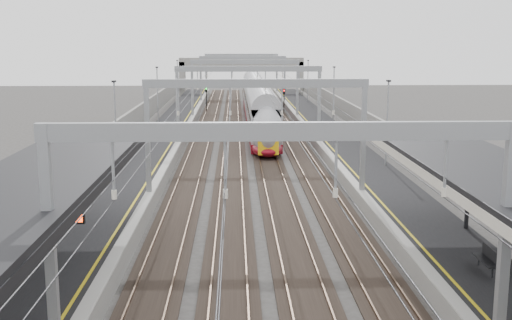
{
  "coord_description": "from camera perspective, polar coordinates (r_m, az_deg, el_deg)",
  "views": [
    {
      "loc": [
        -1.23,
        -14.94,
        9.71
      ],
      "look_at": [
        0.0,
        22.1,
        2.85
      ],
      "focal_mm": 45.0,
      "sensor_mm": 36.0,
      "label": 1
    }
  ],
  "objects": [
    {
      "name": "wall_right",
      "position": [
        61.75,
        9.74,
        2.78
      ],
      "size": [
        0.3,
        120.0,
        3.2
      ],
      "primitive_type": "cube",
      "color": "gray",
      "rests_on": "ground"
    },
    {
      "name": "wall_left",
      "position": [
        61.3,
        -11.26,
        2.68
      ],
      "size": [
        0.3,
        120.0,
        3.2
      ],
      "primitive_type": "cube",
      "color": "gray",
      "rests_on": "ground"
    },
    {
      "name": "platform_right",
      "position": [
        61.34,
        6.78,
        1.77
      ],
      "size": [
        4.0,
        120.0,
        1.0
      ],
      "primitive_type": "cube",
      "color": "black",
      "rests_on": "ground"
    },
    {
      "name": "bench",
      "position": [
        26.43,
        19.98,
        -8.17
      ],
      "size": [
        0.48,
        1.76,
        0.91
      ],
      "color": "black",
      "rests_on": "platform_right"
    },
    {
      "name": "train",
      "position": [
        75.15,
        0.19,
        4.67
      ],
      "size": [
        2.71,
        49.46,
        4.29
      ],
      "color": "maroon",
      "rests_on": "ground"
    },
    {
      "name": "tracks",
      "position": [
        60.73,
        -0.72,
        1.33
      ],
      "size": [
        11.4,
        140.0,
        0.2
      ],
      "color": "black",
      "rests_on": "ground"
    },
    {
      "name": "platform_left",
      "position": [
        61.02,
        -8.25,
        1.69
      ],
      "size": [
        4.0,
        120.0,
        1.0
      ],
      "primitive_type": "cube",
      "color": "black",
      "rests_on": "ground"
    },
    {
      "name": "signal_red_near",
      "position": [
        79.04,
        1.32,
        5.18
      ],
      "size": [
        0.32,
        0.32,
        3.48
      ],
      "color": "black",
      "rests_on": "ground"
    },
    {
      "name": "signal_green",
      "position": [
        90.39,
        -4.44,
        5.82
      ],
      "size": [
        0.32,
        0.32,
        3.48
      ],
      "color": "black",
      "rests_on": "ground"
    },
    {
      "name": "overhead_line",
      "position": [
        66.66,
        -0.85,
        7.41
      ],
      "size": [
        13.0,
        140.0,
        6.6
      ],
      "color": "gray",
      "rests_on": "platform_left"
    },
    {
      "name": "overbridge",
      "position": [
        115.03,
        -1.3,
        8.29
      ],
      "size": [
        22.0,
        2.2,
        6.9
      ],
      "color": "gray",
      "rests_on": "ground"
    },
    {
      "name": "signal_red_far",
      "position": [
        86.61,
        2.51,
        5.64
      ],
      "size": [
        0.32,
        0.32,
        3.48
      ],
      "color": "black",
      "rests_on": "ground"
    }
  ]
}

